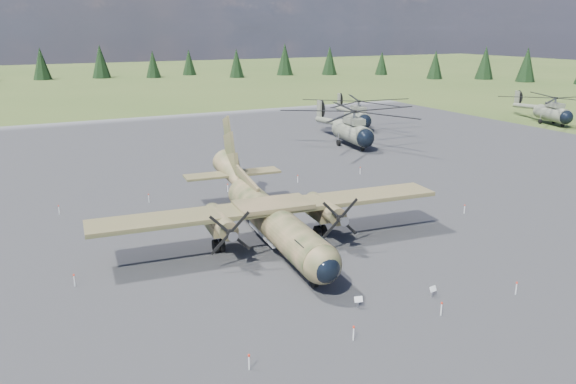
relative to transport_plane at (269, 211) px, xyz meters
name	(u,v)px	position (x,y,z in m)	size (l,w,h in m)	color
ground	(301,244)	(2.07, -1.48, -2.54)	(500.00, 500.00, 0.00)	#4B5827
apron	(251,208)	(2.07, 8.52, -2.54)	(120.00, 120.00, 0.04)	slate
transport_plane	(269,211)	(0.00, 0.00, 0.00)	(26.85, 24.31, 8.84)	#374224
helicopter_near	(352,121)	(25.56, 27.99, 1.14)	(22.78, 25.13, 5.19)	slate
helicopter_mid	(358,108)	(34.29, 39.94, 0.82)	(22.87, 23.56, 4.73)	slate
helicopter_far	(553,105)	(66.61, 28.63, 0.82)	(23.03, 23.60, 4.73)	slate
info_placard_left	(358,301)	(0.26, -12.11, -2.02)	(0.53, 0.32, 0.78)	gray
info_placard_right	(433,290)	(5.16, -12.96, -2.04)	(0.50, 0.27, 0.75)	gray
barrier_fence	(297,239)	(1.60, -1.56, -2.03)	(33.12, 29.62, 0.85)	white
treeline	(198,161)	(-2.61, 9.06, 2.31)	(330.93, 333.17, 10.94)	black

